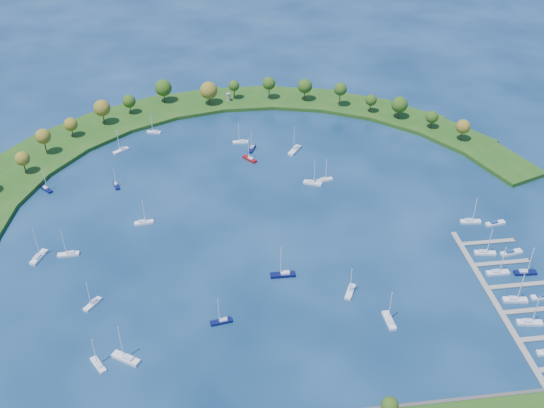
{
  "coord_description": "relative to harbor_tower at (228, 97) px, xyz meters",
  "views": [
    {
      "loc": [
        -23.58,
        -218.58,
        160.25
      ],
      "look_at": [
        5.0,
        5.0,
        4.0
      ],
      "focal_mm": 41.81,
      "sensor_mm": 36.0,
      "label": 1
    }
  ],
  "objects": [
    {
      "name": "docked_boat_9",
      "position": [
        102.21,
        -150.41,
        -3.71
      ],
      "size": [
        9.31,
        3.89,
        1.84
      ],
      "rotation": [
        0.0,
        0.0,
        0.15
      ],
      "color": "white",
      "rests_on": "ground"
    },
    {
      "name": "moored_boat_17",
      "position": [
        -72.87,
        -128.98,
        -3.46
      ],
      "size": [
        8.55,
        2.76,
        12.42
      ],
      "rotation": [
        0.0,
        0.0,
        3.19
      ],
      "color": "white",
      "rests_on": "ground"
    },
    {
      "name": "moored_boat_11",
      "position": [
        29.3,
        -58.51,
        -3.39
      ],
      "size": [
        7.95,
        9.75,
        14.61
      ],
      "rotation": [
        0.0,
        0.0,
        4.11
      ],
      "color": "white",
      "rests_on": "ground"
    },
    {
      "name": "moored_boat_5",
      "position": [
        10.01,
        -152.03,
        -3.41
      ],
      "size": [
        9.56,
        2.83,
        13.99
      ],
      "rotation": [
        0.0,
        0.0,
        3.12
      ],
      "color": "#0A0E3F",
      "rests_on": "ground"
    },
    {
      "name": "moored_boat_1",
      "position": [
        -57.76,
        -47.67,
        -3.47
      ],
      "size": [
        8.08,
        6.94,
        12.31
      ],
      "rotation": [
        0.0,
        0.0,
        3.79
      ],
      "color": "white",
      "rests_on": "ground"
    },
    {
      "name": "dock_system",
      "position": [
        91.54,
        -175.33,
        -4.03
      ],
      "size": [
        24.28,
        82.0,
        1.6
      ],
      "color": "gray",
      "rests_on": "ground"
    },
    {
      "name": "moored_boat_9",
      "position": [
        -46.84,
        -186.66,
        -3.39
      ],
      "size": [
        9.83,
        7.87,
        14.65
      ],
      "rotation": [
        0.0,
        0.0,
        2.55
      ],
      "color": "white",
      "rests_on": "ground"
    },
    {
      "name": "docked_boat_7",
      "position": [
        102.26,
        -162.56,
        -3.45
      ],
      "size": [
        8.78,
        2.96,
        12.71
      ],
      "rotation": [
        0.0,
        0.0,
        -0.06
      ],
      "color": "#0A0E3F",
      "rests_on": "ground"
    },
    {
      "name": "moored_boat_13",
      "position": [
        -84.35,
        -129.38,
        -3.42
      ],
      "size": [
        6.1,
        9.62,
        13.74
      ],
      "rotation": [
        0.0,
        0.0,
        1.16
      ],
      "color": "white",
      "rests_on": "ground"
    },
    {
      "name": "moored_boat_18",
      "position": [
        38.8,
        -87.73,
        -3.49
      ],
      "size": [
        8.06,
        3.87,
        11.43
      ],
      "rotation": [
        0.0,
        0.0,
        0.23
      ],
      "color": "white",
      "rests_on": "ground"
    },
    {
      "name": "moored_boat_0",
      "position": [
        -89.28,
        -79.47,
        -3.51
      ],
      "size": [
        6.29,
        6.73,
        10.59
      ],
      "rotation": [
        0.0,
        0.0,
        5.44
      ],
      "color": "#0A0E3F",
      "rests_on": "ground"
    },
    {
      "name": "ground",
      "position": [
        6.25,
        -114.33,
        -4.38
      ],
      "size": [
        700.0,
        700.0,
        0.0
      ],
      "primitive_type": "plane",
      "color": "#072441",
      "rests_on": "ground"
    },
    {
      "name": "harbor_tower",
      "position": [
        0.0,
        0.0,
        0.0
      ],
      "size": [
        2.6,
        2.6,
        4.66
      ],
      "color": "gray",
      "rests_on": "breakwater"
    },
    {
      "name": "docked_boat_10",
      "position": [
        94.16,
        -128.14,
        -3.46
      ],
      "size": [
        8.8,
        3.21,
        12.66
      ],
      "rotation": [
        0.0,
        0.0,
        -0.09
      ],
      "color": "white",
      "rests_on": "ground"
    },
    {
      "name": "breakwater_trees",
      "position": [
        -9.69,
        -25.89,
        6.19
      ],
      "size": [
        238.89,
        94.42,
        14.08
      ],
      "color": "#382314",
      "rests_on": "breakwater"
    },
    {
      "name": "moored_boat_7",
      "position": [
        2.9,
        -46.53,
        -3.49
      ],
      "size": [
        8.0,
        2.53,
        11.64
      ],
      "rotation": [
        0.0,
        0.0,
        3.1
      ],
      "color": "white",
      "rests_on": "ground"
    },
    {
      "name": "docked_boat_6",
      "position": [
        91.75,
        -161.26,
        -3.45
      ],
      "size": [
        8.84,
        2.54,
        12.97
      ],
      "rotation": [
        0.0,
        0.0,
        -0.01
      ],
      "color": "white",
      "rests_on": "ground"
    },
    {
      "name": "docked_boat_8",
      "position": [
        91.76,
        -149.15,
        -3.47
      ],
      "size": [
        8.64,
        3.76,
        12.29
      ],
      "rotation": [
        0.0,
        0.0,
        -0.17
      ],
      "color": "white",
      "rests_on": "ground"
    },
    {
      "name": "moored_boat_19",
      "position": [
        -44.02,
        -111.17,
        -3.48
      ],
      "size": [
        8.22,
        3.16,
        11.78
      ],
      "rotation": [
        0.0,
        0.0,
        0.12
      ],
      "color": "white",
      "rests_on": "ground"
    },
    {
      "name": "breakwater",
      "position": [
        -40.08,
        -65.61,
        -3.39
      ],
      "size": [
        286.74,
        247.64,
        2.0
      ],
      "color": "#1D4D14",
      "rests_on": "ground"
    },
    {
      "name": "docked_boat_4",
      "position": [
        91.75,
        -176.39,
        -3.45
      ],
      "size": [
        9.07,
        3.78,
        12.93
      ],
      "rotation": [
        0.0,
        0.0,
        -0.15
      ],
      "color": "white",
      "rests_on": "ground"
    },
    {
      "name": "moored_boat_8",
      "position": [
        8.01,
        -54.26,
        -3.49
      ],
      "size": [
        4.96,
        8.01,
        11.42
      ],
      "rotation": [
        0.0,
        0.0,
        4.32
      ],
      "color": "#0A0E3F",
      "rests_on": "ground"
    },
    {
      "name": "moored_boat_4",
      "position": [
        -41.78,
        -29.88,
        -3.51
      ],
      "size": [
        7.64,
        3.77,
        10.81
      ],
      "rotation": [
        0.0,
        0.0,
        2.9
      ],
      "color": "white",
      "rests_on": "ground"
    },
    {
      "name": "docked_boat_5",
      "position": [
        102.23,
        -176.16,
        -3.77
      ],
      "size": [
        8.19,
        2.35,
        1.67
      ],
      "rotation": [
        0.0,
        0.0,
        0.01
      ],
      "color": "white",
      "rests_on": "ground"
    },
    {
      "name": "moored_boat_10",
      "position": [
        -55.65,
        -188.14,
        -3.49
      ],
      "size": [
        6.04,
        7.93,
        11.67
      ],
      "rotation": [
        0.0,
        0.0,
        2.12
      ],
      "color": "white",
      "rests_on": "ground"
    },
    {
      "name": "moored_boat_3",
      "position": [
        32.74,
        -89.77,
        -3.46
      ],
      "size": [
        8.8,
        5.69,
        12.6
      ],
      "rotation": [
        0.0,
        0.0,
        5.86
      ],
      "color": "white",
      "rests_on": "ground"
    },
    {
      "name": "moored_boat_14",
      "position": [
        -14.84,
        -173.71,
        -3.49
      ],
      "size": [
        7.99,
        3.35,
        11.39
      ],
      "rotation": [
        0.0,
        0.0,
        3.3
      ],
      "color": "#0A0E3F",
      "rests_on": "ground"
    },
    {
      "name": "moored_boat_6",
      "position": [
        33.37,
        -164.42,
        -3.47
      ],
      "size": [
        5.78,
        8.45,
        12.18
      ],
      "rotation": [
        0.0,
        0.0,
        4.25
      ],
      "color": "white",
      "rests_on": "ground"
    },
    {
      "name": "docked_boat_2",
      "position": [
        91.75,
        -187.93,
        -3.45
      ],
      "size": [
        9.13,
        3.94,
        12.99
      ],
      "rotation": [
        0.0,
        0.0,
        -0.17
      ],
      "color": "white",
      "rests_on": "ground"
    },
    {
      "name": "moored_boat_15",
      "position": [
        -60.45,
        -159.06,
        -3.49
      ],
      "size": [
        6.43,
        7.58,
        11.5
      ],
      "rotation": [
        0.0,
        0.0,
        4.07
      ],
      "color": "white",
      "rests_on": "ground"
    },
    {
      "name": "docked_boat_11",
      "position": [
        104.12,
        -130.73,
        -3.74
      ],
      "size": [
        8.83,
        3.69,
        1.75
      ],
      "rotation": [
        0.0,
        0.0,
        0.16
      ],
      "color": "white",
      "rests_on": "ground"
    },
    {
      "name": "moored_boat_2",
      "position": [
        5.93,
        -64.25,
        -3.47
      ],
      "size": [
        6.87,
        7.93,
        12.11
      ],
      "rotation": [
        0.0,
        0.0,
        2.23
      ],
      "color": "maroon",
      "rests_on": "ground"
    },
    {
      "name": "moored_boat_12",
      "position": [
        -57.78,
        -80.14,
        -3.52
      ],
      "size": [
        3.82,
        7.19,
        10.19
      ],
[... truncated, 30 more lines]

